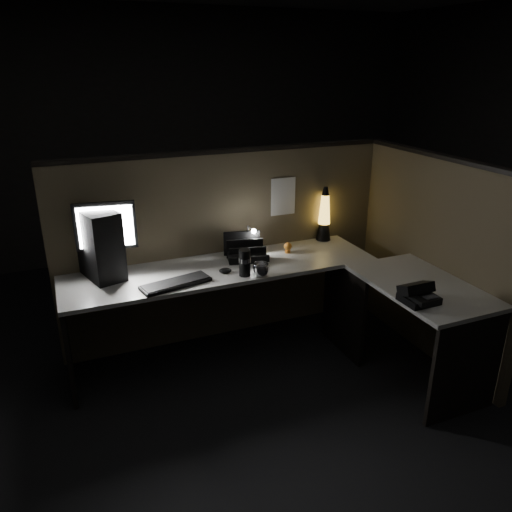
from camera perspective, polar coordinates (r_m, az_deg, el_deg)
name	(u,v)px	position (r m, az deg, el deg)	size (l,w,h in m)	color
floor	(274,392)	(3.59, 2.09, -15.22)	(6.00, 6.00, 0.00)	black
room_shell	(278,158)	(2.93, 2.51, 11.18)	(6.00, 6.00, 6.00)	silver
partition_back	(227,247)	(3.99, -3.32, 0.99)	(2.66, 0.06, 1.50)	brown
partition_right	(431,259)	(3.97, 19.34, -0.34)	(0.06, 1.66, 1.50)	brown
desk	(283,297)	(3.55, 3.15, -4.71)	(2.60, 1.60, 0.73)	#B8B7AE
pc_tower	(97,242)	(3.62, -17.71, 1.51)	(0.21, 0.46, 0.48)	black
monitor	(106,232)	(3.56, -16.75, 2.64)	(0.41, 0.18, 0.53)	black
keyboard	(176,283)	(3.40, -9.15, -3.12)	(0.47, 0.16, 0.02)	black
mouse	(225,271)	(3.56, -3.53, -1.68)	(0.09, 0.06, 0.04)	black
clip_lamp	(251,237)	(3.92, -0.61, 2.21)	(0.04, 0.16, 0.21)	silver
organizer	(245,252)	(3.81, -1.23, 0.48)	(0.33, 0.31, 0.21)	black
lava_lamp	(324,218)	(4.20, 7.80, 4.29)	(0.12, 0.12, 0.45)	black
travel_mug	(245,263)	(3.48, -1.30, -0.77)	(0.08, 0.08, 0.19)	black
steel_mug	(261,270)	(3.49, 0.59, -1.58)	(0.12, 0.12, 0.09)	silver
figurine	(288,246)	(3.92, 3.65, 1.11)	(0.06, 0.06, 0.06)	orange
pinned_paper	(283,197)	(4.02, 3.12, 6.80)	(0.21, 0.00, 0.30)	white
desk_phone	(418,294)	(3.28, 17.98, -4.20)	(0.21, 0.23, 0.13)	black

